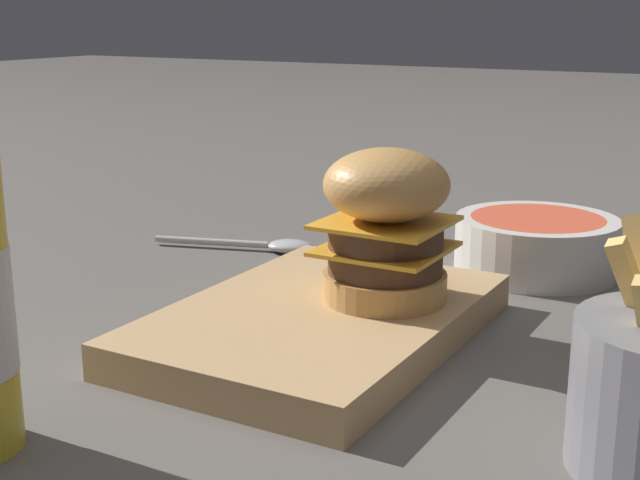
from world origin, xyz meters
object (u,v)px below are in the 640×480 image
(serving_board, at_px, (320,323))
(side_bowl, at_px, (536,243))
(spoon, at_px, (272,245))
(burger, at_px, (386,224))

(serving_board, distance_m, side_bowl, 0.27)
(serving_board, height_order, side_bowl, side_bowl)
(serving_board, bearing_deg, spoon, -139.25)
(serving_board, bearing_deg, burger, 137.54)
(burger, xyz_separation_m, spoon, (-0.15, -0.20, -0.08))
(burger, xyz_separation_m, side_bowl, (-0.21, 0.05, -0.06))
(spoon, bearing_deg, burger, -54.94)
(burger, distance_m, spoon, 0.26)
(side_bowl, height_order, spoon, side_bowl)
(serving_board, bearing_deg, side_bowl, 160.74)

